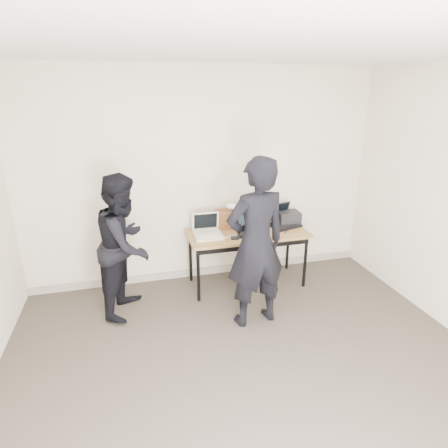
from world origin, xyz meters
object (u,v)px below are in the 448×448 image
object	(u,v)px
laptop_center	(249,229)
equipment_box	(288,218)
laptop_right	(282,220)
person_typist	(256,244)
laptop_beige	(208,232)
desk	(248,237)
leather_satchel	(229,219)
person_observer	(125,245)

from	to	relation	value
laptop_center	equipment_box	world-z (taller)	laptop_center
equipment_box	laptop_center	bearing A→B (deg)	-160.86
laptop_right	person_typist	xyz separation A→B (m)	(-0.70, -0.96, 0.13)
laptop_beige	laptop_right	world-z (taller)	laptop_right
desk	laptop_center	size ratio (longest dim) A/B	4.10
laptop_right	equipment_box	xyz separation A→B (m)	(0.11, 0.04, 0.02)
laptop_beige	leather_satchel	xyz separation A→B (m)	(0.33, 0.21, 0.07)
laptop_right	person_typist	world-z (taller)	person_typist
laptop_center	laptop_right	size ratio (longest dim) A/B	0.79
desk	laptop_right	xyz separation A→B (m)	(0.52, 0.16, 0.12)
equipment_box	person_observer	distance (m)	2.16
laptop_right	leather_satchel	size ratio (longest dim) A/B	1.27
laptop_center	equipment_box	bearing A→B (deg)	31.98
equipment_box	person_typist	distance (m)	1.29
desk	person_observer	xyz separation A→B (m)	(-1.49, -0.21, 0.14)
laptop_center	laptop_right	xyz separation A→B (m)	(0.51, 0.18, 0.01)
laptop_right	leather_satchel	xyz separation A→B (m)	(-0.70, 0.07, 0.06)
leather_satchel	person_typist	world-z (taller)	person_typist
laptop_right	equipment_box	bearing A→B (deg)	2.00
laptop_right	laptop_center	bearing A→B (deg)	-177.23
equipment_box	person_observer	size ratio (longest dim) A/B	0.18
desk	leather_satchel	bearing A→B (deg)	128.05
person_typist	person_observer	world-z (taller)	person_typist
laptop_center	equipment_box	distance (m)	0.65
desk	laptop_right	size ratio (longest dim) A/B	3.24
equipment_box	person_observer	xyz separation A→B (m)	(-2.12, -0.40, -0.00)
laptop_beige	equipment_box	world-z (taller)	laptop_beige
leather_satchel	person_observer	xyz separation A→B (m)	(-1.31, -0.44, -0.05)
laptop_beige	person_typist	distance (m)	0.90
desk	equipment_box	xyz separation A→B (m)	(0.63, 0.19, 0.14)
laptop_right	person_observer	world-z (taller)	person_observer
laptop_beige	equipment_box	size ratio (longest dim) A/B	1.20
desk	laptop_beige	size ratio (longest dim) A/B	4.44
laptop_beige	person_observer	distance (m)	1.00
equipment_box	person_typist	world-z (taller)	person_typist
laptop_beige	person_observer	world-z (taller)	person_observer
leather_satchel	equipment_box	world-z (taller)	leather_satchel
laptop_right	leather_satchel	bearing A→B (deg)	157.66
laptop_beige	person_typist	xyz separation A→B (m)	(0.33, -0.82, 0.14)
desk	leather_satchel	size ratio (longest dim) A/B	4.12
person_observer	leather_satchel	bearing A→B (deg)	-50.24
laptop_center	equipment_box	xyz separation A→B (m)	(0.62, 0.21, 0.03)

